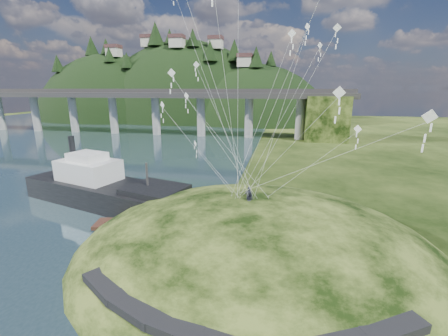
# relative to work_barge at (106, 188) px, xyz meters

# --- Properties ---
(ground) EXTENTS (320.00, 320.00, 0.00)m
(ground) POSITION_rel_work_barge_xyz_m (13.02, -10.31, -2.20)
(ground) COLOR black
(ground) RESTS_ON ground
(grass_hill) EXTENTS (36.00, 32.00, 13.00)m
(grass_hill) POSITION_rel_work_barge_xyz_m (21.02, -8.31, -3.70)
(grass_hill) COLOR black
(grass_hill) RESTS_ON ground
(footpath) EXTENTS (22.29, 5.84, 0.83)m
(footpath) POSITION_rel_work_barge_xyz_m (20.48, -20.05, -0.12)
(footpath) COLOR black
(footpath) RESTS_ON ground
(bridge) EXTENTS (160.00, 11.00, 15.00)m
(bridge) POSITION_rel_work_barge_xyz_m (-13.44, 59.75, 7.50)
(bridge) COLOR #2D2B2B
(bridge) RESTS_ON ground
(far_ridge) EXTENTS (153.00, 70.00, 94.50)m
(far_ridge) POSITION_rel_work_barge_xyz_m (-30.56, 111.86, -9.64)
(far_ridge) COLOR black
(far_ridge) RESTS_ON ground
(work_barge) EXTENTS (26.04, 13.36, 8.79)m
(work_barge) POSITION_rel_work_barge_xyz_m (0.00, 0.00, 0.00)
(work_barge) COLOR black
(work_barge) RESTS_ON ground
(wooden_dock) EXTENTS (16.15, 5.46, 1.14)m
(wooden_dock) POSITION_rel_work_barge_xyz_m (10.80, -5.49, -1.70)
(wooden_dock) COLOR #341C15
(wooden_dock) RESTS_ON ground
(kite_flyers) EXTENTS (1.07, 1.69, 1.97)m
(kite_flyers) POSITION_rel_work_barge_xyz_m (20.08, -7.37, 3.66)
(kite_flyers) COLOR #272834
(kite_flyers) RESTS_ON ground
(kite_swarm) EXTENTS (21.20, 17.55, 19.35)m
(kite_swarm) POSITION_rel_work_barge_xyz_m (20.29, -5.75, 15.50)
(kite_swarm) COLOR white
(kite_swarm) RESTS_ON ground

